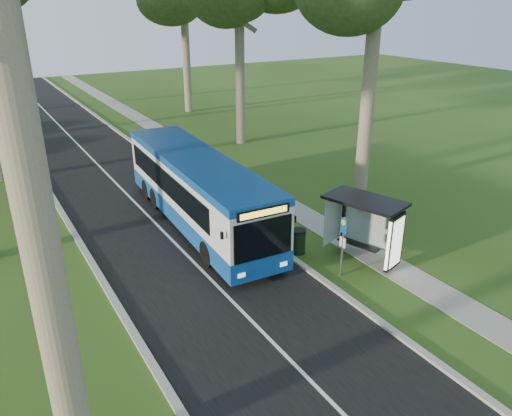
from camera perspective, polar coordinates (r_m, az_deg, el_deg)
The scene contains 10 objects.
ground at distance 19.02m, azimuth 6.88°, elevation -7.81°, with size 120.00×120.00×0.00m, color #2E4916.
road at distance 25.66m, azimuth -13.21°, elevation 0.14°, with size 7.00×100.00×0.02m, color black.
kerb_east at distance 26.77m, azimuth -6.13°, elevation 1.72°, with size 0.25×100.00×0.12m, color #9E9B93.
kerb_west at distance 24.95m, azimuth -20.84°, elevation -1.35°, with size 0.25×100.00×0.12m, color #9E9B93.
centre_line at distance 25.65m, azimuth -13.21°, elevation 0.16°, with size 0.12×100.00×0.01m, color white.
footpath at distance 28.08m, azimuth -0.57°, elevation 2.76°, with size 1.50×100.00×0.02m, color gray.
bus at distance 22.53m, azimuth -6.66°, elevation 1.95°, with size 3.12×12.31×3.24m.
bus_stop_sign at distance 18.56m, azimuth 9.91°, elevation -3.58°, with size 0.08×0.33×2.38m.
bus_shelter at distance 19.54m, azimuth 13.33°, elevation -1.40°, with size 2.47×3.37×2.59m.
litter_bin at distance 20.39m, azimuth 4.89°, elevation -3.81°, with size 0.60×0.60×1.04m.
Camera 1 is at (-10.25, -12.81, 9.63)m, focal length 35.00 mm.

